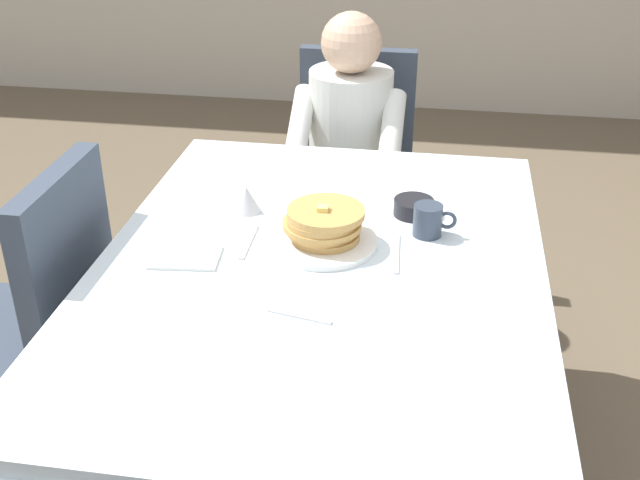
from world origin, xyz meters
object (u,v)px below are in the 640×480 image
(cup_coffee, at_px, (429,220))
(syrup_pitcher, at_px, (247,199))
(chair_left_side, at_px, (40,307))
(dining_table_main, at_px, (320,294))
(breakfast_stack, at_px, (324,223))
(bowl_butter, at_px, (414,207))
(plate_breakfast, at_px, (323,242))
(spoon_near_edge, at_px, (300,316))
(fork_left_of_plate, at_px, (249,242))
(knife_right_of_plate, at_px, (396,253))
(diner_person, at_px, (349,139))
(chair_diner, at_px, (353,158))

(cup_coffee, height_order, syrup_pitcher, cup_coffee)
(chair_left_side, height_order, cup_coffee, chair_left_side)
(dining_table_main, height_order, cup_coffee, cup_coffee)
(dining_table_main, bearing_deg, breakfast_stack, 93.33)
(bowl_butter, bearing_deg, syrup_pitcher, -173.41)
(plate_breakfast, relative_size, syrup_pitcher, 3.50)
(cup_coffee, xyz_separation_m, spoon_near_edge, (-0.26, -0.43, -0.04))
(chair_left_side, xyz_separation_m, plate_breakfast, (0.76, 0.10, 0.22))
(fork_left_of_plate, bearing_deg, plate_breakfast, -85.11)
(knife_right_of_plate, bearing_deg, diner_person, 11.05)
(diner_person, relative_size, spoon_near_edge, 7.47)
(syrup_pitcher, xyz_separation_m, knife_right_of_plate, (0.43, -0.18, -0.04))
(chair_diner, xyz_separation_m, breakfast_stack, (0.05, -1.07, 0.27))
(dining_table_main, xyz_separation_m, plate_breakfast, (-0.01, 0.10, 0.10))
(syrup_pitcher, bearing_deg, knife_right_of_plate, -22.29)
(chair_left_side, height_order, bowl_butter, chair_left_side)
(breakfast_stack, xyz_separation_m, spoon_near_edge, (-0.00, -0.34, -0.06))
(plate_breakfast, bearing_deg, chair_left_side, -172.80)
(breakfast_stack, distance_m, cup_coffee, 0.28)
(diner_person, xyz_separation_m, knife_right_of_plate, (0.24, -0.94, 0.07))
(plate_breakfast, xyz_separation_m, fork_left_of_plate, (-0.19, -0.02, -0.01))
(fork_left_of_plate, height_order, spoon_near_edge, same)
(chair_left_side, distance_m, breakfast_stack, 0.82)
(fork_left_of_plate, bearing_deg, dining_table_main, -112.36)
(cup_coffee, distance_m, spoon_near_edge, 0.50)
(chair_left_side, xyz_separation_m, cup_coffee, (1.03, 0.19, 0.25))
(chair_diner, relative_size, bowl_butter, 8.45)
(chair_diner, bearing_deg, spoon_near_edge, 92.03)
(dining_table_main, height_order, diner_person, diner_person)
(dining_table_main, distance_m, breakfast_stack, 0.18)
(breakfast_stack, bearing_deg, knife_right_of_plate, -7.37)
(chair_left_side, bearing_deg, chair_diner, -31.43)
(chair_diner, height_order, bowl_butter, chair_diner)
(syrup_pitcher, height_order, knife_right_of_plate, syrup_pitcher)
(chair_left_side, relative_size, knife_right_of_plate, 4.65)
(cup_coffee, height_order, fork_left_of_plate, cup_coffee)
(chair_left_side, bearing_deg, dining_table_main, -90.00)
(chair_diner, relative_size, diner_person, 0.83)
(dining_table_main, bearing_deg, diner_person, 93.15)
(breakfast_stack, relative_size, bowl_butter, 1.89)
(dining_table_main, relative_size, knife_right_of_plate, 7.62)
(diner_person, relative_size, knife_right_of_plate, 5.60)
(chair_left_side, height_order, knife_right_of_plate, chair_left_side)
(knife_right_of_plate, bearing_deg, chair_left_side, 91.32)
(syrup_pitcher, xyz_separation_m, fork_left_of_plate, (0.05, -0.18, -0.04))
(chair_left_side, distance_m, syrup_pitcher, 0.63)
(dining_table_main, distance_m, knife_right_of_plate, 0.22)
(diner_person, xyz_separation_m, plate_breakfast, (0.05, -0.92, 0.08))
(dining_table_main, relative_size, chair_diner, 1.64)
(dining_table_main, height_order, spoon_near_edge, spoon_near_edge)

